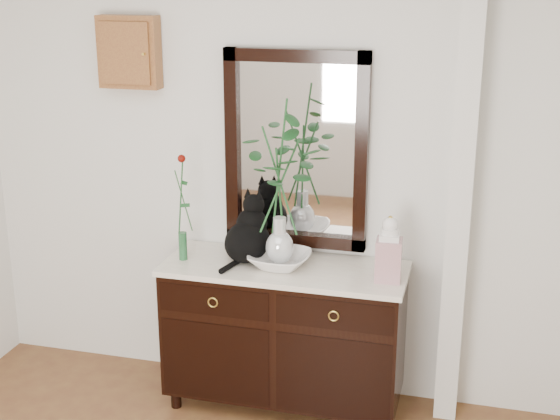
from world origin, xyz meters
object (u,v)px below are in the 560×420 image
(lotus_bowl, at_px, (280,260))
(ginger_jar, at_px, (389,248))
(sideboard, at_px, (285,329))
(cat, at_px, (247,228))

(lotus_bowl, distance_m, ginger_jar, 0.61)
(lotus_bowl, bearing_deg, sideboard, 39.54)
(ginger_jar, bearing_deg, cat, 174.12)
(cat, xyz_separation_m, lotus_bowl, (0.20, -0.05, -0.15))
(sideboard, bearing_deg, cat, 172.56)
(lotus_bowl, bearing_deg, ginger_jar, -3.17)
(sideboard, relative_size, lotus_bowl, 4.02)
(sideboard, relative_size, ginger_jar, 3.76)
(ginger_jar, bearing_deg, lotus_bowl, 176.83)
(lotus_bowl, bearing_deg, cat, 166.19)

